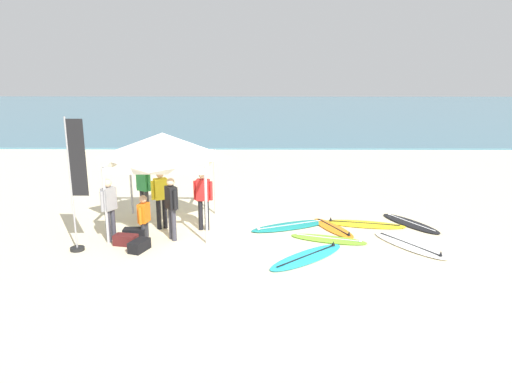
# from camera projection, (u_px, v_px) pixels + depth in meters

# --- Properties ---
(ground_plane) EXTENTS (80.00, 80.00, 0.00)m
(ground_plane) POSITION_uv_depth(u_px,v_px,m) (253.00, 235.00, 13.87)
(ground_plane) COLOR beige
(sea) EXTENTS (80.00, 36.00, 0.10)m
(sea) POSITION_uv_depth(u_px,v_px,m) (258.00, 113.00, 44.04)
(sea) COLOR teal
(sea) RESTS_ON ground
(canopy_tent) EXTENTS (2.74, 2.74, 2.75)m
(canopy_tent) POSITION_uv_depth(u_px,v_px,m) (163.00, 146.00, 13.94)
(canopy_tent) COLOR #B7B7BC
(canopy_tent) RESTS_ON ground
(surfboard_teal) EXTENTS (2.51, 1.59, 0.19)m
(surfboard_teal) POSITION_uv_depth(u_px,v_px,m) (290.00, 226.00, 14.55)
(surfboard_teal) COLOR #19847F
(surfboard_teal) RESTS_ON ground
(surfboard_cyan) EXTENTS (2.26, 2.17, 0.19)m
(surfboard_cyan) POSITION_uv_depth(u_px,v_px,m) (307.00, 257.00, 12.30)
(surfboard_cyan) COLOR #23B2CC
(surfboard_cyan) RESTS_ON ground
(surfboard_yellow) EXTENTS (2.46, 1.12, 0.19)m
(surfboard_yellow) POSITION_uv_depth(u_px,v_px,m) (364.00, 224.00, 14.71)
(surfboard_yellow) COLOR yellow
(surfboard_yellow) RESTS_ON ground
(surfboard_white) EXTENTS (1.82, 2.30, 0.19)m
(surfboard_white) POSITION_uv_depth(u_px,v_px,m) (410.00, 245.00, 13.05)
(surfboard_white) COLOR white
(surfboard_white) RESTS_ON ground
(surfboard_lime) EXTENTS (2.13, 1.17, 0.19)m
(surfboard_lime) POSITION_uv_depth(u_px,v_px,m) (329.00, 239.00, 13.49)
(surfboard_lime) COLOR #7AD12D
(surfboard_lime) RESTS_ON ground
(surfboard_black) EXTENTS (1.59, 2.14, 0.19)m
(surfboard_black) POSITION_uv_depth(u_px,v_px,m) (410.00, 223.00, 14.78)
(surfboard_black) COLOR black
(surfboard_black) RESTS_ON ground
(surfboard_orange) EXTENTS (1.28, 1.94, 0.19)m
(surfboard_orange) POSITION_uv_depth(u_px,v_px,m) (333.00, 228.00, 14.37)
(surfboard_orange) COLOR orange
(surfboard_orange) RESTS_ON ground
(person_green) EXTENTS (0.49, 0.37, 1.71)m
(person_green) POSITION_uv_depth(u_px,v_px,m) (144.00, 187.00, 15.11)
(person_green) COLOR #2D2D33
(person_green) RESTS_ON ground
(person_red) EXTENTS (0.55, 0.26, 1.71)m
(person_red) POSITION_uv_depth(u_px,v_px,m) (203.00, 196.00, 14.07)
(person_red) COLOR black
(person_red) RESTS_ON ground
(person_black) EXTENTS (0.38, 0.47, 1.71)m
(person_black) POSITION_uv_depth(u_px,v_px,m) (172.00, 204.00, 13.31)
(person_black) COLOR #383842
(person_black) RESTS_ON ground
(person_grey) EXTENTS (0.37, 0.49, 1.71)m
(person_grey) POSITION_uv_depth(u_px,v_px,m) (109.00, 206.00, 13.20)
(person_grey) COLOR #383842
(person_grey) RESTS_ON ground
(person_yellow) EXTENTS (0.50, 0.36, 1.71)m
(person_yellow) POSITION_uv_depth(u_px,v_px,m) (161.00, 195.00, 14.19)
(person_yellow) COLOR black
(person_yellow) RESTS_ON ground
(person_orange) EXTENTS (0.29, 0.54, 1.20)m
(person_orange) POSITION_uv_depth(u_px,v_px,m) (144.00, 215.00, 13.54)
(person_orange) COLOR #2D2D33
(person_orange) RESTS_ON ground
(banner_flag) EXTENTS (0.60, 0.36, 3.40)m
(banner_flag) POSITION_uv_depth(u_px,v_px,m) (76.00, 191.00, 12.40)
(banner_flag) COLOR #99999E
(banner_flag) RESTS_ON ground
(gear_bag_near_tent) EXTENTS (0.65, 0.44, 0.28)m
(gear_bag_near_tent) POSITION_uv_depth(u_px,v_px,m) (126.00, 240.00, 13.14)
(gear_bag_near_tent) COLOR #4C1919
(gear_bag_near_tent) RESTS_ON ground
(gear_bag_by_pole) EXTENTS (0.61, 0.33, 0.28)m
(gear_bag_by_pole) POSITION_uv_depth(u_px,v_px,m) (135.00, 233.00, 13.62)
(gear_bag_by_pole) COLOR black
(gear_bag_by_pole) RESTS_ON ground
(gear_bag_on_sand) EXTENTS (0.51, 0.67, 0.28)m
(gear_bag_on_sand) POSITION_uv_depth(u_px,v_px,m) (139.00, 246.00, 12.74)
(gear_bag_on_sand) COLOR black
(gear_bag_on_sand) RESTS_ON ground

